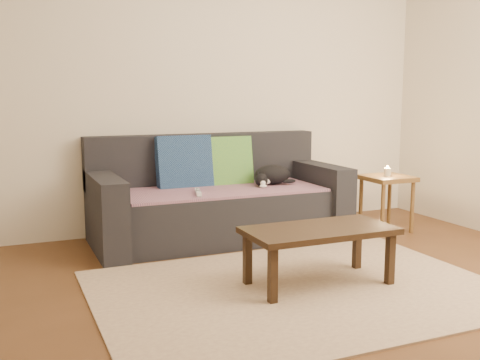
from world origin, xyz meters
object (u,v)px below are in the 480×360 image
at_px(wii_remote_a, 197,191).
at_px(wii_remote_b, 198,193).
at_px(sofa, 217,202).
at_px(side_table, 387,186).
at_px(coffee_table, 319,235).
at_px(cat, 271,175).

bearing_deg(wii_remote_a, wii_remote_b, -179.13).
distance_m(sofa, side_table, 1.53).
xyz_separation_m(side_table, coffee_table, (-1.32, -1.03, -0.08)).
bearing_deg(cat, coffee_table, -100.48).
height_order(cat, coffee_table, cat).
relative_size(cat, wii_remote_a, 2.61).
distance_m(sofa, wii_remote_a, 0.35).
bearing_deg(sofa, wii_remote_b, -131.75).
distance_m(cat, wii_remote_a, 0.75).
bearing_deg(wii_remote_b, coffee_table, -144.44).
bearing_deg(cat, wii_remote_b, -158.54).
bearing_deg(side_table, wii_remote_a, 174.96).
relative_size(sofa, side_table, 4.22).
bearing_deg(side_table, sofa, 166.58).
distance_m(wii_remote_b, coffee_table, 1.17).
xyz_separation_m(wii_remote_a, wii_remote_b, (-0.03, -0.10, 0.00)).
distance_m(wii_remote_a, coffee_table, 1.26).
xyz_separation_m(sofa, wii_remote_a, (-0.25, -0.20, 0.15)).
xyz_separation_m(wii_remote_b, side_table, (1.76, -0.05, -0.04)).
relative_size(sofa, wii_remote_b, 14.00).
height_order(side_table, coffee_table, side_table).
height_order(sofa, wii_remote_a, sofa).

